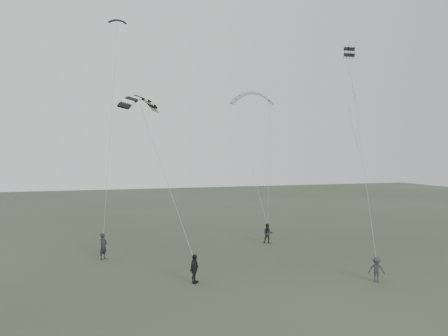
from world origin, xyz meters
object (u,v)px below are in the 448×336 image
object	(u,v)px
kite_striped	(140,98)
kite_pale_large	(252,93)
flyer_right	(268,233)
flyer_center	(194,269)
flyer_far	(377,269)
kite_dark_small	(118,20)
flyer_left	(103,246)
kite_box	(349,52)

from	to	relation	value
kite_striped	kite_pale_large	bearing A→B (deg)	2.23
flyer_right	kite_pale_large	distance (m)	14.14
flyer_center	flyer_right	bearing A→B (deg)	-5.54
flyer_right	kite_striped	size ratio (longest dim) A/B	0.52
flyer_center	flyer_far	size ratio (longest dim) A/B	1.15
kite_dark_small	kite_pale_large	distance (m)	14.27
flyer_far	kite_striped	size ratio (longest dim) A/B	0.46
kite_dark_small	kite_pale_large	bearing A→B (deg)	11.72
flyer_left	kite_dark_small	distance (m)	18.69
flyer_right	flyer_far	size ratio (longest dim) A/B	1.12
flyer_left	kite_box	distance (m)	23.18
flyer_left	flyer_right	distance (m)	13.91
flyer_left	kite_dark_small	xyz separation A→B (m)	(1.47, 4.81, 18.00)
kite_pale_large	flyer_left	bearing A→B (deg)	-143.31
flyer_right	kite_box	xyz separation A→B (m)	(3.74, -6.41, 14.46)
kite_striped	flyer_left	bearing A→B (deg)	80.17
kite_dark_small	kite_box	xyz separation A→B (m)	(16.08, -9.61, -3.65)
kite_box	kite_dark_small	bearing A→B (deg)	152.88
flyer_left	kite_pale_large	size ratio (longest dim) A/B	0.45
kite_pale_large	kite_striped	bearing A→B (deg)	-127.35
flyer_center	flyer_far	world-z (taller)	flyer_center
flyer_left	kite_striped	distance (m)	11.47
kite_pale_large	flyer_far	bearing A→B (deg)	-76.43
kite_pale_large	kite_box	world-z (taller)	kite_box
flyer_left	kite_pale_large	world-z (taller)	kite_pale_large
kite_striped	flyer_far	bearing A→B (deg)	-67.76
flyer_left	flyer_far	bearing A→B (deg)	-83.64
flyer_far	kite_striped	distance (m)	18.44
kite_pale_large	flyer_right	bearing A→B (deg)	-87.17
flyer_left	kite_striped	world-z (taller)	kite_striped
flyer_center	kite_striped	bearing A→B (deg)	72.69
kite_dark_small	kite_striped	xyz separation A→B (m)	(0.85, -8.75, -7.49)
flyer_far	flyer_left	bearing A→B (deg)	-179.50
flyer_left	kite_striped	xyz separation A→B (m)	(2.33, -3.94, 10.52)
flyer_right	flyer_far	bearing A→B (deg)	-57.58
flyer_right	kite_dark_small	size ratio (longest dim) A/B	1.14
flyer_center	kite_dark_small	bearing A→B (deg)	53.31
flyer_right	kite_box	world-z (taller)	kite_box
flyer_left	kite_dark_small	size ratio (longest dim) A/B	1.29
kite_dark_small	kite_pale_large	xyz separation A→B (m)	(13.06, 2.50, -5.18)
flyer_center	kite_pale_large	world-z (taller)	kite_pale_large
kite_striped	flyer_center	bearing A→B (deg)	-95.24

